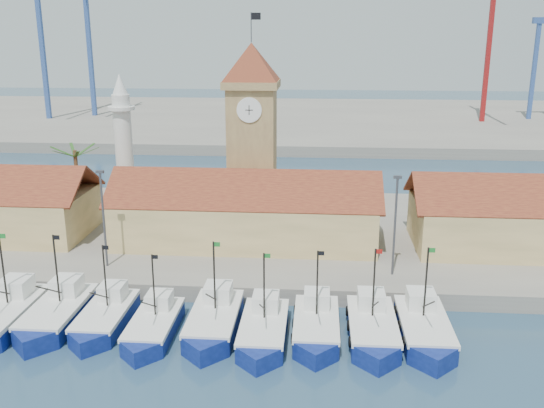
{
  "coord_description": "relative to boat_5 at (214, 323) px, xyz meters",
  "views": [
    {
      "loc": [
        7.24,
        -38.77,
        22.47
      ],
      "look_at": [
        2.79,
        18.0,
        6.04
      ],
      "focal_mm": 40.0,
      "sensor_mm": 36.0,
      "label": 1
    }
  ],
  "objects": [
    {
      "name": "crane_blue_near",
      "position": [
        -47.92,
        103.89,
        22.92
      ],
      "size": [
        1.0,
        30.8,
        39.36
      ],
      "color": "#325399",
      "rests_on": "terminal"
    },
    {
      "name": "quay",
      "position": [
        0.54,
        21.1,
        -0.02
      ],
      "size": [
        140.0,
        32.0,
        1.5
      ],
      "primitive_type": "cube",
      "color": "gray",
      "rests_on": "ground"
    },
    {
      "name": "boat_9",
      "position": [
        15.99,
        0.01,
        -0.0
      ],
      "size": [
        3.61,
        9.88,
        7.48
      ],
      "color": "navy",
      "rests_on": "ground"
    },
    {
      "name": "boat_1",
      "position": [
        -16.55,
        -0.51,
        0.04
      ],
      "size": [
        3.81,
        10.44,
        7.9
      ],
      "color": "navy",
      "rests_on": "ground"
    },
    {
      "name": "boat_5",
      "position": [
        0.0,
        0.0,
        0.0
      ],
      "size": [
        3.61,
        9.89,
        7.49
      ],
      "color": "navy",
      "rests_on": "ground"
    },
    {
      "name": "palm_tree",
      "position": [
        -19.46,
        23.1,
        5.47
      ],
      "size": [
        5.6,
        5.03,
        8.39
      ],
      "color": "brown",
      "rests_on": "quay"
    },
    {
      "name": "boat_2",
      "position": [
        -12.58,
        0.21,
        0.01
      ],
      "size": [
        3.68,
        10.08,
        7.63
      ],
      "color": "navy",
      "rests_on": "ground"
    },
    {
      "name": "crane_red_right",
      "position": [
        45.41,
        100.35,
        24.74
      ],
      "size": [
        1.0,
        34.97,
        42.02
      ],
      "color": "maroon",
      "rests_on": "terminal"
    },
    {
      "name": "ground",
      "position": [
        0.54,
        -2.9,
        -0.77
      ],
      "size": [
        400.0,
        400.0,
        0.0
      ],
      "primitive_type": "plane",
      "color": "navy",
      "rests_on": "ground"
    },
    {
      "name": "clock_tower",
      "position": [
        0.54,
        23.1,
        11.19
      ],
      "size": [
        5.8,
        5.8,
        22.7
      ],
      "color": "tan",
      "rests_on": "quay"
    },
    {
      "name": "boat_7",
      "position": [
        7.88,
        -0.13,
        -0.05
      ],
      "size": [
        3.39,
        9.29,
        7.03
      ],
      "color": "navy",
      "rests_on": "ground"
    },
    {
      "name": "terminal",
      "position": [
        0.54,
        107.1,
        0.23
      ],
      "size": [
        240.0,
        80.0,
        2.0
      ],
      "primitive_type": "cube",
      "color": "gray",
      "rests_on": "ground"
    },
    {
      "name": "boat_4",
      "position": [
        -4.48,
        -0.99,
        -0.08
      ],
      "size": [
        3.23,
        8.84,
        6.69
      ],
      "color": "navy",
      "rests_on": "ground"
    },
    {
      "name": "lamp_posts",
      "position": [
        1.04,
        9.1,
        5.7
      ],
      "size": [
        80.7,
        0.25,
        9.03
      ],
      "color": "#3F3F44",
      "rests_on": "quay"
    },
    {
      "name": "hall_center",
      "position": [
        0.54,
        17.1,
        3.21
      ],
      "size": [
        27.04,
        10.13,
        7.61
      ],
      "color": "#E8C47F",
      "rests_on": "quay"
    },
    {
      "name": "boat_8",
      "position": [
        12.12,
        -0.23,
        -0.01
      ],
      "size": [
        3.55,
        9.71,
        7.35
      ],
      "color": "navy",
      "rests_on": "ground"
    },
    {
      "name": "boat_6",
      "position": [
        3.93,
        -1.06,
        -0.04
      ],
      "size": [
        3.41,
        9.35,
        7.07
      ],
      "color": "navy",
      "rests_on": "ground"
    },
    {
      "name": "boat_3",
      "position": [
        -8.64,
        0.11,
        -0.06
      ],
      "size": [
        3.34,
        9.15,
        6.92
      ],
      "color": "navy",
      "rests_on": "ground"
    },
    {
      "name": "minaret",
      "position": [
        -14.46,
        25.1,
        8.95
      ],
      "size": [
        3.0,
        3.0,
        16.3
      ],
      "color": "silver",
      "rests_on": "quay"
    }
  ]
}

